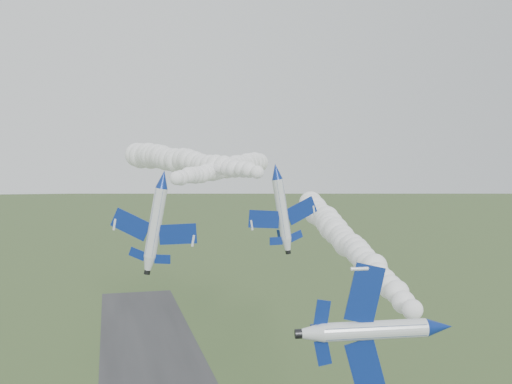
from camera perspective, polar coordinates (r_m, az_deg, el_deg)
jet_lead at (r=46.54m, az=17.93°, el=-12.75°), size 4.69×12.12×10.03m
smoke_trail_jet_lead at (r=85.26m, az=8.35°, el=-4.18°), size 17.42×76.01×4.93m
jet_pair_left at (r=67.57m, az=-9.31°, el=1.29°), size 10.31×12.00×3.47m
smoke_trail_jet_pair_left at (r=104.99m, az=-2.63°, el=2.50°), size 32.14×66.58×4.42m
jet_pair_right at (r=71.55m, az=2.06°, el=2.10°), size 9.79×11.67×3.17m
smoke_trail_jet_pair_right at (r=107.98m, az=-7.59°, el=3.14°), size 20.56×73.66×5.81m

